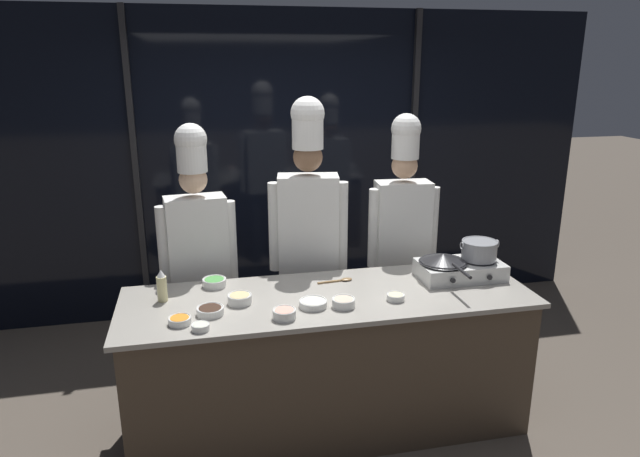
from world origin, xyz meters
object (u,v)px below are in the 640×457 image
portable_stove (460,269)px  chef_head (197,239)px  chef_line (402,221)px  stock_pot (479,250)px  frying_pan (443,258)px  prep_bowl_bean_sprouts (200,327)px  squeeze_bottle_oil (162,286)px  prep_bowl_chicken (343,302)px  prep_bowl_scallions (214,282)px  prep_bowl_garlic (313,303)px  prep_bowl_shrimp (284,313)px  prep_bowl_carrots (180,320)px  prep_bowl_noodles (396,297)px  serving_spoon_slotted (342,280)px  prep_bowl_ginger (240,298)px  chef_sous (308,219)px  prep_bowl_soy_glaze (210,310)px

portable_stove → chef_head: chef_head is taller
chef_line → stock_pot: bearing=120.3°
frying_pan → prep_bowl_bean_sprouts: (-1.55, -0.40, -0.12)m
squeeze_bottle_oil → prep_bowl_chicken: squeeze_bottle_oil is taller
prep_bowl_bean_sprouts → prep_bowl_scallions: (0.10, 0.60, 0.01)m
frying_pan → prep_bowl_garlic: 0.94m
frying_pan → prep_bowl_shrimp: frying_pan is taller
prep_bowl_scallions → prep_bowl_carrots: bearing=-112.3°
frying_pan → prep_bowl_noodles: frying_pan is taller
prep_bowl_bean_sprouts → serving_spoon_slotted: prep_bowl_bean_sprouts is taller
prep_bowl_scallions → portable_stove: bearing=-7.0°
stock_pot → prep_bowl_ginger: bearing=-176.2°
portable_stove → stock_pot: size_ratio=2.11×
squeeze_bottle_oil → chef_sous: (0.98, 0.50, 0.22)m
prep_bowl_soy_glaze → prep_bowl_garlic: (0.58, -0.02, -0.00)m
frying_pan → stock_pot: stock_pot is taller
prep_bowl_shrimp → prep_bowl_scallions: prep_bowl_shrimp is taller
squeeze_bottle_oil → prep_bowl_noodles: (1.35, -0.29, -0.07)m
squeeze_bottle_oil → chef_line: size_ratio=0.10×
prep_bowl_chicken → serving_spoon_slotted: bearing=77.1°
prep_bowl_bean_sprouts → chef_sous: bearing=50.8°
prep_bowl_garlic → prep_bowl_shrimp: (-0.19, -0.12, 0.01)m
prep_bowl_soy_glaze → chef_head: 0.79m
prep_bowl_bean_sprouts → chef_sous: 1.25m
prep_bowl_bean_sprouts → chef_line: chef_line is taller
prep_bowl_chicken → prep_bowl_shrimp: prep_bowl_shrimp is taller
chef_sous → chef_head: bearing=8.8°
chef_head → prep_bowl_carrots: bearing=75.5°
prep_bowl_garlic → prep_bowl_carrots: bearing=-175.2°
portable_stove → prep_bowl_shrimp: (-1.22, -0.36, -0.03)m
portable_stove → stock_pot: 0.18m
frying_pan → prep_bowl_bean_sprouts: size_ratio=5.61×
frying_pan → prep_bowl_ginger: frying_pan is taller
frying_pan → prep_bowl_chicken: 0.79m
prep_bowl_bean_sprouts → chef_head: bearing=89.7°
prep_bowl_garlic → chef_head: 1.03m
prep_bowl_scallions → stock_pot: bearing=-6.5°
frying_pan → chef_line: 0.63m
prep_bowl_chicken → prep_bowl_ginger: 0.61m
prep_bowl_carrots → prep_bowl_ginger: bearing=30.8°
portable_stove → chef_sous: chef_sous is taller
prep_bowl_bean_sprouts → chef_head: (0.00, 0.95, 0.19)m
prep_bowl_soy_glaze → chef_sous: 1.07m
prep_bowl_soy_glaze → prep_bowl_carrots: 0.19m
prep_bowl_ginger → chef_head: bearing=109.2°
squeeze_bottle_oil → chef_head: bearing=67.3°
prep_bowl_carrots → prep_bowl_garlic: size_ratio=0.76×
squeeze_bottle_oil → prep_bowl_ginger: bearing=-16.9°
prep_bowl_garlic → chef_sous: chef_sous is taller
prep_bowl_noodles → prep_bowl_bean_sprouts: bearing=-172.5°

